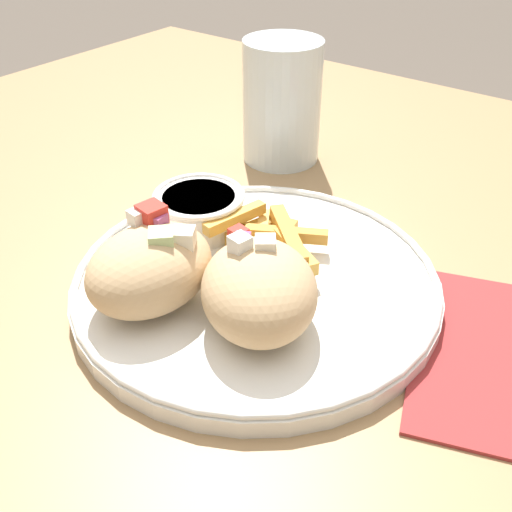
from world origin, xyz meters
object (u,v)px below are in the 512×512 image
at_px(plate, 256,281).
at_px(pita_sandwich_near, 259,289).
at_px(water_glass, 282,107).
at_px(fries_pile, 268,241).
at_px(pita_sandwich_far, 150,267).
at_px(sauce_ramekin, 199,208).

relative_size(plate, pita_sandwich_near, 2.25).
bearing_deg(pita_sandwich_near, water_glass, -10.33).
relative_size(pita_sandwich_near, fries_pile, 1.09).
relative_size(pita_sandwich_far, fries_pile, 0.85).
bearing_deg(fries_pile, plate, -158.35).
xyz_separation_m(plate, pita_sandwich_far, (-0.07, 0.04, 0.03)).
bearing_deg(plate, pita_sandwich_near, -140.63).
bearing_deg(pita_sandwich_near, fries_pile, -10.43).
distance_m(pita_sandwich_near, fries_pile, 0.09).
xyz_separation_m(plate, sauce_ramekin, (0.03, 0.08, 0.02)).
height_order(sauce_ramekin, water_glass, water_glass).
bearing_deg(sauce_ramekin, fries_pile, -86.12).
relative_size(plate, pita_sandwich_far, 2.88).
xyz_separation_m(pita_sandwich_near, water_glass, (0.25, 0.16, 0.02)).
distance_m(fries_pile, sauce_ramekin, 0.07).
relative_size(plate, fries_pile, 2.44).
bearing_deg(sauce_ramekin, water_glass, 12.75).
bearing_deg(plate, pita_sandwich_far, 147.28).
bearing_deg(pita_sandwich_far, water_glass, 16.24).
distance_m(plate, pita_sandwich_near, 0.06).
relative_size(fries_pile, sauce_ramekin, 1.47).
height_order(pita_sandwich_far, water_glass, water_glass).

